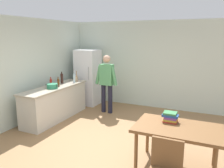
{
  "coord_description": "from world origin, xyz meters",
  "views": [
    {
      "loc": [
        1.88,
        -3.98,
        2.23
      ],
      "look_at": [
        -0.54,
        1.33,
        1.0
      ],
      "focal_mm": 36.49,
      "sensor_mm": 36.0,
      "label": 1
    }
  ],
  "objects_px": {
    "bottle_wine_dark": "(62,78)",
    "book_stack": "(170,117)",
    "refrigerator": "(88,77)",
    "person": "(107,80)",
    "utensil_jar": "(76,79)",
    "dining_table": "(177,131)",
    "bottle_beer_brown": "(58,83)",
    "bottle_water_clear": "(74,78)",
    "bottle_sauce_red": "(51,82)",
    "cooking_pot": "(52,86)"
  },
  "relations": [
    {
      "from": "bottle_wine_dark",
      "to": "book_stack",
      "type": "xyz_separation_m",
      "value": [
        3.33,
        -1.37,
        -0.21
      ]
    },
    {
      "from": "refrigerator",
      "to": "person",
      "type": "height_order",
      "value": "refrigerator"
    },
    {
      "from": "refrigerator",
      "to": "person",
      "type": "bearing_deg",
      "value": -30.23
    },
    {
      "from": "refrigerator",
      "to": "book_stack",
      "type": "relative_size",
      "value": 6.54
    },
    {
      "from": "utensil_jar",
      "to": "bottle_wine_dark",
      "type": "relative_size",
      "value": 0.94
    },
    {
      "from": "dining_table",
      "to": "utensil_jar",
      "type": "xyz_separation_m",
      "value": [
        -3.27,
        1.95,
        0.31
      ]
    },
    {
      "from": "utensil_jar",
      "to": "bottle_beer_brown",
      "type": "xyz_separation_m",
      "value": [
        -0.05,
        -0.78,
        0.03
      ]
    },
    {
      "from": "utensil_jar",
      "to": "bottle_water_clear",
      "type": "height_order",
      "value": "utensil_jar"
    },
    {
      "from": "bottle_sauce_red",
      "to": "refrigerator",
      "type": "bearing_deg",
      "value": 80.4
    },
    {
      "from": "refrigerator",
      "to": "bottle_wine_dark",
      "type": "xyz_separation_m",
      "value": [
        -0.18,
        -1.16,
        0.15
      ]
    },
    {
      "from": "refrigerator",
      "to": "bottle_beer_brown",
      "type": "height_order",
      "value": "refrigerator"
    },
    {
      "from": "bottle_water_clear",
      "to": "bottle_sauce_red",
      "type": "height_order",
      "value": "bottle_water_clear"
    },
    {
      "from": "dining_table",
      "to": "bottle_sauce_red",
      "type": "xyz_separation_m",
      "value": [
        -3.56,
        1.15,
        0.32
      ]
    },
    {
      "from": "cooking_pot",
      "to": "book_stack",
      "type": "distance_m",
      "value": 3.25
    },
    {
      "from": "person",
      "to": "cooking_pot",
      "type": "height_order",
      "value": "person"
    },
    {
      "from": "bottle_beer_brown",
      "to": "bottle_wine_dark",
      "type": "relative_size",
      "value": 0.76
    },
    {
      "from": "person",
      "to": "bottle_sauce_red",
      "type": "relative_size",
      "value": 7.08
    },
    {
      "from": "bottle_sauce_red",
      "to": "dining_table",
      "type": "bearing_deg",
      "value": -17.96
    },
    {
      "from": "bottle_sauce_red",
      "to": "person",
      "type": "bearing_deg",
      "value": 39.31
    },
    {
      "from": "cooking_pot",
      "to": "bottle_water_clear",
      "type": "bearing_deg",
      "value": 85.21
    },
    {
      "from": "bottle_water_clear",
      "to": "bottle_beer_brown",
      "type": "bearing_deg",
      "value": -96.89
    },
    {
      "from": "refrigerator",
      "to": "person",
      "type": "relative_size",
      "value": 1.06
    },
    {
      "from": "person",
      "to": "utensil_jar",
      "type": "height_order",
      "value": "person"
    },
    {
      "from": "utensil_jar",
      "to": "book_stack",
      "type": "bearing_deg",
      "value": -29.71
    },
    {
      "from": "person",
      "to": "bottle_wine_dark",
      "type": "distance_m",
      "value": 1.29
    },
    {
      "from": "bottle_beer_brown",
      "to": "bottle_wine_dark",
      "type": "xyz_separation_m",
      "value": [
        -0.16,
        0.37,
        0.04
      ]
    },
    {
      "from": "dining_table",
      "to": "bottle_beer_brown",
      "type": "height_order",
      "value": "bottle_beer_brown"
    },
    {
      "from": "cooking_pot",
      "to": "bottle_water_clear",
      "type": "height_order",
      "value": "bottle_water_clear"
    },
    {
      "from": "person",
      "to": "bottle_water_clear",
      "type": "bearing_deg",
      "value": -159.56
    },
    {
      "from": "bottle_sauce_red",
      "to": "book_stack",
      "type": "bearing_deg",
      "value": -16.06
    },
    {
      "from": "bottle_water_clear",
      "to": "refrigerator",
      "type": "bearing_deg",
      "value": 93.44
    },
    {
      "from": "cooking_pot",
      "to": "bottle_wine_dark",
      "type": "bearing_deg",
      "value": 104.25
    },
    {
      "from": "refrigerator",
      "to": "cooking_pot",
      "type": "relative_size",
      "value": 4.5
    },
    {
      "from": "book_stack",
      "to": "refrigerator",
      "type": "bearing_deg",
      "value": 141.23
    },
    {
      "from": "bottle_sauce_red",
      "to": "book_stack",
      "type": "distance_m",
      "value": 3.55
    },
    {
      "from": "dining_table",
      "to": "bottle_wine_dark",
      "type": "xyz_separation_m",
      "value": [
        -3.48,
        1.54,
        0.37
      ]
    },
    {
      "from": "cooking_pot",
      "to": "bottle_sauce_red",
      "type": "relative_size",
      "value": 1.67
    },
    {
      "from": "bottle_wine_dark",
      "to": "refrigerator",
      "type": "bearing_deg",
      "value": 81.11
    },
    {
      "from": "bottle_beer_brown",
      "to": "cooking_pot",
      "type": "bearing_deg",
      "value": -89.57
    },
    {
      "from": "bottle_beer_brown",
      "to": "book_stack",
      "type": "distance_m",
      "value": 3.33
    },
    {
      "from": "bottle_sauce_red",
      "to": "bottle_beer_brown",
      "type": "bearing_deg",
      "value": 4.12
    },
    {
      "from": "cooking_pot",
      "to": "bottle_wine_dark",
      "type": "xyz_separation_m",
      "value": [
        -0.16,
        0.63,
        0.09
      ]
    },
    {
      "from": "bottle_water_clear",
      "to": "bottle_sauce_red",
      "type": "xyz_separation_m",
      "value": [
        -0.31,
        -0.66,
        -0.03
      ]
    },
    {
      "from": "bottle_sauce_red",
      "to": "bottle_water_clear",
      "type": "bearing_deg",
      "value": 64.42
    },
    {
      "from": "dining_table",
      "to": "book_stack",
      "type": "height_order",
      "value": "book_stack"
    },
    {
      "from": "dining_table",
      "to": "utensil_jar",
      "type": "height_order",
      "value": "utensil_jar"
    },
    {
      "from": "utensil_jar",
      "to": "person",
      "type": "bearing_deg",
      "value": 11.78
    },
    {
      "from": "refrigerator",
      "to": "utensil_jar",
      "type": "xyz_separation_m",
      "value": [
        0.03,
        -0.75,
        0.08
      ]
    },
    {
      "from": "refrigerator",
      "to": "dining_table",
      "type": "distance_m",
      "value": 4.27
    },
    {
      "from": "bottle_water_clear",
      "to": "dining_table",
      "type": "bearing_deg",
      "value": -29.17
    }
  ]
}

